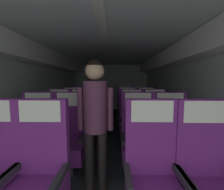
% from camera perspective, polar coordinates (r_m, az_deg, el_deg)
% --- Properties ---
extents(ground, '(3.72, 7.90, 0.02)m').
position_cam_1_polar(ground, '(3.69, -1.65, -16.47)').
color(ground, '#23282D').
extents(fuselage_shell, '(3.60, 7.55, 2.20)m').
position_cam_1_polar(fuselage_shell, '(3.70, -1.51, 8.96)').
color(fuselage_shell, silver).
rests_on(fuselage_shell, ground).
extents(seat_a_left_aisle, '(0.51, 0.46, 1.20)m').
position_cam_1_polar(seat_a_left_aisle, '(1.67, -26.70, -26.65)').
color(seat_a_left_aisle, '#38383D').
rests_on(seat_a_left_aisle, ground).
extents(seat_a_right_aisle, '(0.51, 0.46, 1.20)m').
position_cam_1_polar(seat_a_right_aisle, '(1.72, 32.94, -25.87)').
color(seat_a_right_aisle, '#38383D').
rests_on(seat_a_right_aisle, ground).
extents(seat_a_right_window, '(0.51, 0.46, 1.20)m').
position_cam_1_polar(seat_a_right_window, '(1.56, 15.52, -28.54)').
color(seat_a_right_window, '#38383D').
rests_on(seat_a_right_window, ground).
extents(seat_b_left_window, '(0.51, 0.46, 1.20)m').
position_cam_1_polar(seat_b_left_window, '(2.55, -27.10, -15.11)').
color(seat_b_left_window, '#38383D').
rests_on(seat_b_left_window, ground).
extents(seat_b_left_aisle, '(0.51, 0.46, 1.20)m').
position_cam_1_polar(seat_b_left_aisle, '(2.38, -16.25, -16.22)').
color(seat_b_left_aisle, '#38383D').
rests_on(seat_b_left_aisle, ground).
extents(seat_b_right_aisle, '(0.51, 0.46, 1.20)m').
position_cam_1_polar(seat_b_right_aisle, '(2.42, 21.84, -16.03)').
color(seat_b_right_aisle, '#38383D').
rests_on(seat_b_right_aisle, ground).
extents(seat_b_right_window, '(0.51, 0.46, 1.20)m').
position_cam_1_polar(seat_b_right_window, '(2.29, 10.12, -16.91)').
color(seat_b_right_window, '#38383D').
rests_on(seat_b_right_window, ground).
extents(seat_c_left_window, '(0.51, 0.46, 1.20)m').
position_cam_1_polar(seat_c_left_window, '(3.30, -19.92, -10.15)').
color(seat_c_left_window, '#38383D').
rests_on(seat_c_left_window, ground).
extents(seat_c_left_aisle, '(0.51, 0.46, 1.20)m').
position_cam_1_polar(seat_c_left_aisle, '(3.14, -11.74, -10.71)').
color(seat_c_left_aisle, '#38383D').
rests_on(seat_c_left_aisle, ground).
extents(seat_c_right_aisle, '(0.51, 0.46, 1.20)m').
position_cam_1_polar(seat_c_right_aisle, '(3.18, 16.29, -10.65)').
color(seat_c_right_aisle, '#38383D').
rests_on(seat_c_right_aisle, ground).
extents(seat_c_right_window, '(0.51, 0.46, 1.20)m').
position_cam_1_polar(seat_c_right_window, '(3.09, 7.69, -10.90)').
color(seat_c_right_window, '#38383D').
rests_on(seat_c_right_window, ground).
extents(seat_d_left_window, '(0.51, 0.46, 1.20)m').
position_cam_1_polar(seat_d_left_window, '(4.09, -15.65, -7.01)').
color(seat_d_left_window, '#38383D').
rests_on(seat_d_left_window, ground).
extents(seat_d_left_aisle, '(0.51, 0.46, 1.20)m').
position_cam_1_polar(seat_d_left_aisle, '(3.96, -8.78, -7.26)').
color(seat_d_left_aisle, '#38383D').
rests_on(seat_d_left_aisle, ground).
extents(seat_d_right_aisle, '(0.51, 0.46, 1.20)m').
position_cam_1_polar(seat_d_right_aisle, '(3.99, 13.13, -7.26)').
color(seat_d_right_aisle, '#38383D').
rests_on(seat_d_right_aisle, ground).
extents(seat_d_right_window, '(0.51, 0.46, 1.20)m').
position_cam_1_polar(seat_d_right_window, '(3.92, 6.07, -7.36)').
color(seat_d_right_window, '#38383D').
rests_on(seat_d_right_window, ground).
extents(seat_e_left_window, '(0.51, 0.46, 1.20)m').
position_cam_1_polar(seat_e_left_window, '(4.87, -12.68, -4.94)').
color(seat_e_left_window, '#38383D').
rests_on(seat_e_left_window, ground).
extents(seat_e_left_aisle, '(0.51, 0.46, 1.20)m').
position_cam_1_polar(seat_e_left_aisle, '(4.80, -7.03, -5.00)').
color(seat_e_left_aisle, '#38383D').
rests_on(seat_e_left_aisle, ground).
extents(seat_e_right_aisle, '(0.51, 0.46, 1.20)m').
position_cam_1_polar(seat_e_right_aisle, '(4.80, 11.01, -5.07)').
color(seat_e_right_aisle, '#38383D').
rests_on(seat_e_right_aisle, ground).
extents(seat_e_right_window, '(0.51, 0.46, 1.20)m').
position_cam_1_polar(seat_e_right_window, '(4.76, 5.18, -5.07)').
color(seat_e_right_window, '#38383D').
rests_on(seat_e_right_window, ground).
extents(flight_attendant, '(0.43, 0.28, 1.62)m').
position_cam_1_polar(flight_attendant, '(1.78, -6.50, -6.51)').
color(flight_attendant, black).
rests_on(flight_attendant, ground).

